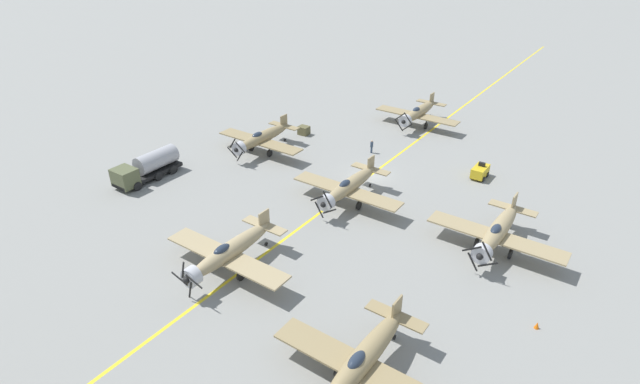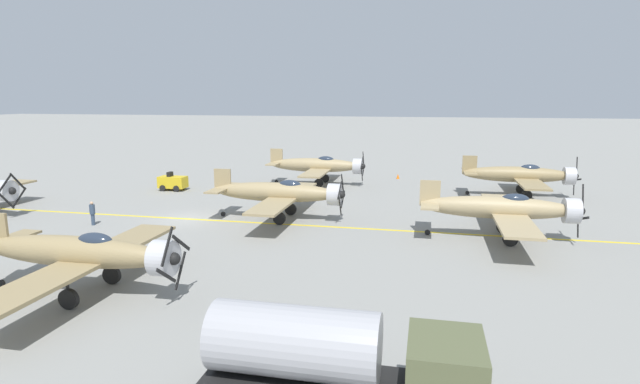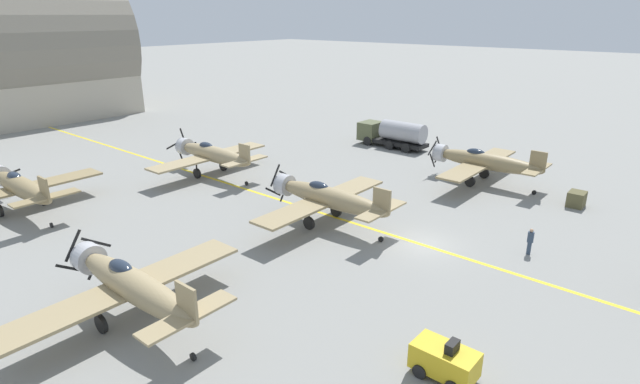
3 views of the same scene
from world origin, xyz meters
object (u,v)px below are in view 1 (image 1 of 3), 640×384
object	(u,v)px
tow_tractor	(480,171)
supply_crate_by_tanker	(304,130)
airplane_mid_right	(261,138)
airplane_mid_left	(497,232)
airplane_far_left	(362,360)
ground_crew_walking	(372,146)
fuel_tanker	(147,167)
traffic_cone	(537,325)
airplane_mid_center	(348,187)
airplane_far_center	(229,252)
airplane_near_center	(418,113)

from	to	relation	value
tow_tractor	supply_crate_by_tanker	size ratio (longest dim) A/B	1.84
airplane_mid_right	supply_crate_by_tanker	size ratio (longest dim) A/B	8.51
airplane_mid_left	airplane_far_left	bearing A→B (deg)	74.03
airplane_mid_right	ground_crew_walking	world-z (taller)	airplane_mid_right
airplane_mid_right	supply_crate_by_tanker	distance (m)	8.05
fuel_tanker	ground_crew_walking	distance (m)	26.90
fuel_tanker	traffic_cone	bearing A→B (deg)	-178.84
airplane_far_left	tow_tractor	bearing A→B (deg)	-91.89
fuel_tanker	tow_tractor	bearing A→B (deg)	-144.50
airplane_mid_center	airplane_mid_left	size ratio (longest dim) A/B	1.00
airplane_mid_left	airplane_far_center	bearing A→B (deg)	33.19
airplane_mid_center	airplane_far_left	bearing A→B (deg)	113.03
airplane_mid_center	tow_tractor	size ratio (longest dim) A/B	4.62
supply_crate_by_tanker	traffic_cone	distance (m)	40.91
fuel_tanker	supply_crate_by_tanker	xyz separation A→B (m)	(-6.51, -20.76, -0.92)
airplane_far_left	airplane_far_center	xyz separation A→B (m)	(14.85, -3.58, 0.00)
airplane_mid_right	airplane_mid_center	bearing A→B (deg)	153.92
airplane_near_center	fuel_tanker	bearing A→B (deg)	62.01
airplane_near_center	airplane_far_center	distance (m)	39.52
ground_crew_walking	supply_crate_by_tanker	size ratio (longest dim) A/B	1.21
ground_crew_walking	airplane_far_left	bearing A→B (deg)	118.76
airplane_near_center	traffic_cone	world-z (taller)	airplane_near_center
airplane_mid_center	airplane_mid_left	xyz separation A→B (m)	(-15.10, -0.41, 0.00)
airplane_far_center	airplane_mid_right	size ratio (longest dim) A/B	1.00
airplane_mid_left	supply_crate_by_tanker	xyz separation A→B (m)	(30.11, -12.13, -1.42)
supply_crate_by_tanker	traffic_cone	world-z (taller)	supply_crate_by_tanker
airplane_far_center	fuel_tanker	bearing A→B (deg)	-19.24
tow_tractor	traffic_cone	xyz separation A→B (m)	(-11.60, 21.00, -0.52)
airplane_far_center	traffic_cone	size ratio (longest dim) A/B	21.82
airplane_mid_left	traffic_cone	world-z (taller)	airplane_mid_left
airplane_far_center	fuel_tanker	world-z (taller)	airplane_far_center
ground_crew_walking	tow_tractor	bearing A→B (deg)	-175.29
airplane_far_left	airplane_mid_right	distance (m)	36.89
airplane_far_left	airplane_mid_left	world-z (taller)	airplane_far_left
airplane_mid_left	fuel_tanker	size ratio (longest dim) A/B	1.50
tow_tractor	airplane_far_left	bearing A→B (deg)	96.45
airplane_mid_right	ground_crew_walking	xyz separation A→B (m)	(-11.30, -7.88, -1.08)
airplane_mid_center	supply_crate_by_tanker	size ratio (longest dim) A/B	8.51
airplane_mid_left	supply_crate_by_tanker	world-z (taller)	airplane_mid_left
airplane_mid_center	traffic_cone	world-z (taller)	airplane_mid_center
supply_crate_by_tanker	traffic_cone	size ratio (longest dim) A/B	2.56
airplane_far_left	fuel_tanker	world-z (taller)	airplane_far_left
airplane_near_center	ground_crew_walking	xyz separation A→B (m)	(0.72, 11.75, -1.08)
airplane_far_center	tow_tractor	distance (m)	30.97
airplane_mid_center	supply_crate_by_tanker	xyz separation A→B (m)	(15.01, -12.54, -1.42)
airplane_far_center	tow_tractor	size ratio (longest dim) A/B	4.62
airplane_mid_right	supply_crate_by_tanker	xyz separation A→B (m)	(-0.68, -7.90, -1.42)
tow_tractor	traffic_cone	distance (m)	24.00
airplane_mid_left	supply_crate_by_tanker	bearing A→B (deg)	-31.08
airplane_mid_center	fuel_tanker	distance (m)	23.04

